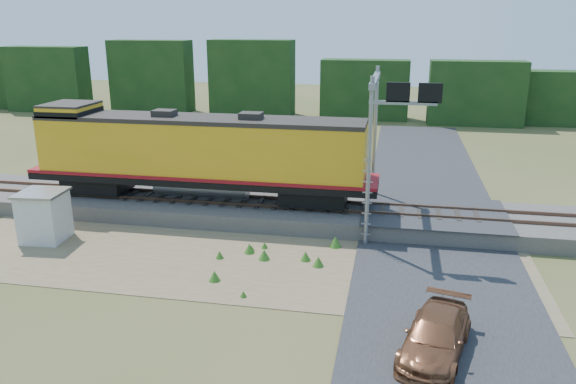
% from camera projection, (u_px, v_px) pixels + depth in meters
% --- Properties ---
extents(ground, '(140.00, 140.00, 0.00)m').
position_uv_depth(ground, '(269.00, 267.00, 23.48)').
color(ground, '#475123').
rests_on(ground, ground).
extents(ballast, '(70.00, 5.00, 0.80)m').
position_uv_depth(ballast, '(294.00, 212.00, 29.00)').
color(ballast, slate).
rests_on(ballast, ground).
extents(rails, '(70.00, 1.54, 0.16)m').
position_uv_depth(rails, '(294.00, 203.00, 28.86)').
color(rails, brown).
rests_on(rails, ballast).
extents(dirt_shoulder, '(26.00, 8.00, 0.03)m').
position_uv_depth(dirt_shoulder, '(226.00, 258.00, 24.31)').
color(dirt_shoulder, '#8C7754').
rests_on(dirt_shoulder, ground).
extents(road, '(7.00, 66.00, 0.86)m').
position_uv_depth(road, '(440.00, 271.00, 22.88)').
color(road, '#38383A').
rests_on(road, ground).
extents(tree_line_north, '(130.00, 3.00, 6.50)m').
position_uv_depth(tree_line_north, '(350.00, 89.00, 58.26)').
color(tree_line_north, '#153413').
rests_on(tree_line_north, ground).
extents(weed_clumps, '(15.00, 6.20, 0.56)m').
position_uv_depth(weed_clumps, '(190.00, 260.00, 24.21)').
color(weed_clumps, '#387220').
rests_on(weed_clumps, ground).
extents(locomotive, '(18.39, 2.80, 4.74)m').
position_uv_depth(locomotive, '(195.00, 153.00, 29.10)').
color(locomotive, black).
rests_on(locomotive, rails).
extents(shed, '(2.16, 2.16, 2.38)m').
position_uv_depth(shed, '(44.00, 216.00, 26.01)').
color(shed, silver).
rests_on(shed, ground).
extents(signal_gantry, '(3.03, 6.20, 7.65)m').
position_uv_depth(signal_gantry, '(382.00, 115.00, 26.04)').
color(signal_gantry, gray).
rests_on(signal_gantry, ground).
extents(car, '(2.74, 4.57, 1.24)m').
position_uv_depth(car, '(436.00, 336.00, 17.18)').
color(car, brown).
rests_on(car, ground).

